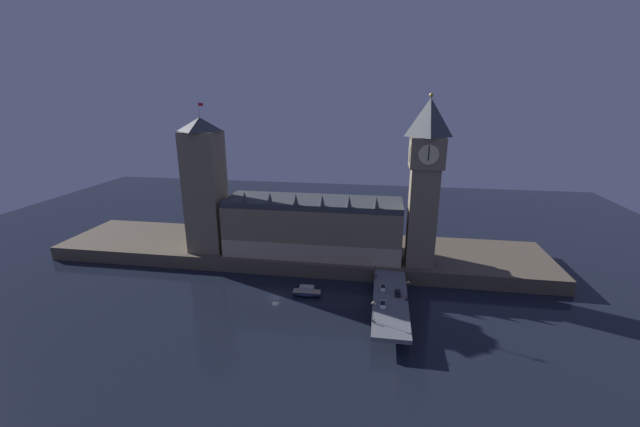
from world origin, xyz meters
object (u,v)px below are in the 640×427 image
boat_upstream (307,292)px  car_northbound_trail (383,304)px  street_lamp_far (375,269)px  pedestrian_mid_walk (406,298)px  pedestrian_far_rail (376,275)px  car_southbound_trail (398,293)px  street_lamp_mid (408,288)px  victoria_tower (205,186)px  street_lamp_near (373,309)px  pedestrian_near_rail (374,321)px  clock_tower (425,178)px  car_northbound_lead (383,288)px

boat_upstream → car_northbound_trail: bearing=-25.3°
street_lamp_far → boat_upstream: street_lamp_far is taller
pedestrian_mid_walk → pedestrian_far_rail: pedestrian_far_rail is taller
car_southbound_trail → street_lamp_mid: (2.97, -3.72, 3.94)m
pedestrian_mid_walk → victoria_tower: bearing=158.3°
victoria_tower → car_northbound_trail: bearing=-26.7°
victoria_tower → street_lamp_mid: 94.97m
car_northbound_trail → pedestrian_mid_walk: bearing=32.9°
car_northbound_trail → street_lamp_near: 10.80m
pedestrian_near_rail → boat_upstream: (-25.38, 24.02, -5.20)m
car_northbound_trail → pedestrian_mid_walk: pedestrian_mid_walk is taller
pedestrian_near_rail → pedestrian_mid_walk: 18.84m
pedestrian_mid_walk → pedestrian_far_rail: (-10.29, 15.92, 0.04)m
street_lamp_near → boat_upstream: size_ratio=0.58×
pedestrian_far_rail → boat_upstream: 27.01m
pedestrian_near_rail → street_lamp_mid: (10.69, 15.79, 3.58)m
clock_tower → pedestrian_far_rail: (-16.85, -15.96, -34.83)m
clock_tower → car_southbound_trail: 45.92m
street_lamp_mid → car_southbound_trail: bearing=128.6°
pedestrian_far_rail → boat_upstream: (-25.38, -7.68, -5.13)m
pedestrian_near_rail → pedestrian_far_rail: bearing=90.0°
pedestrian_far_rail → car_southbound_trail: bearing=-57.7°
car_northbound_lead → pedestrian_near_rail: size_ratio=2.34×
pedestrian_near_rail → pedestrian_far_rail: (0.00, 31.70, -0.08)m
victoria_tower → pedestrian_far_rail: victoria_tower is taller
car_southbound_trail → street_lamp_mid: 6.18m
car_northbound_trail → pedestrian_mid_walk: 9.19m
pedestrian_near_rail → street_lamp_near: size_ratio=0.27×
street_lamp_mid → street_lamp_far: (-11.09, 14.72, -0.34)m
street_lamp_mid → boat_upstream: size_ratio=0.62×
car_northbound_lead → street_lamp_far: (-2.97, 8.14, 3.50)m
street_lamp_near → victoria_tower: bearing=146.8°
pedestrian_mid_walk → street_lamp_mid: bearing=0.9°
clock_tower → street_lamp_far: 39.81m
victoria_tower → pedestrian_near_rail: (74.58, -49.61, -28.18)m
victoria_tower → car_northbound_trail: 90.95m
victoria_tower → pedestrian_far_rail: 81.74m
street_lamp_far → car_southbound_trail: bearing=-53.6°
street_lamp_mid → street_lamp_far: 18.43m
car_northbound_lead → street_lamp_near: bearing=-97.9°
victoria_tower → pedestrian_mid_walk: victoria_tower is taller
clock_tower → car_southbound_trail: (-9.13, -28.15, -35.11)m
car_southbound_trail → street_lamp_near: size_ratio=0.67×
pedestrian_near_rail → boat_upstream: bearing=136.6°
car_southbound_trail → street_lamp_mid: size_ratio=0.63×
street_lamp_far → car_northbound_trail: bearing=-81.4°
car_northbound_trail → pedestrian_mid_walk: size_ratio=2.90×
street_lamp_far → boat_upstream: (-24.98, -6.49, -8.44)m
street_lamp_near → boat_upstream: 34.97m
clock_tower → victoria_tower: 91.69m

